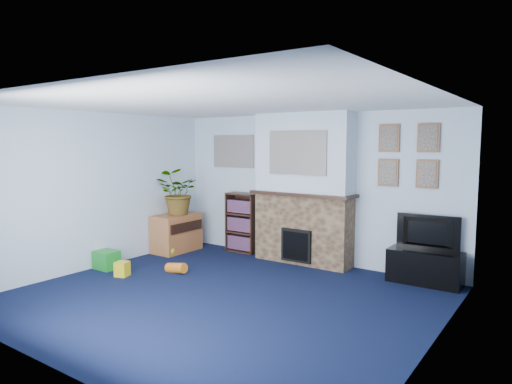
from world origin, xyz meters
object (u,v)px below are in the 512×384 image
Objects in this scene: tv_stand at (425,267)px; bookshelf at (243,224)px; television at (427,233)px; sideboard at (177,232)px.

bookshelf is at bearing 178.62° from tv_stand.
tv_stand is 0.93× the size of bookshelf.
bookshelf is (-3.17, 0.08, 0.28)m from tv_stand.
bookshelf is (-3.17, 0.06, -0.20)m from television.
sideboard is at bearing 5.13° from television.
bookshelf reaches higher than tv_stand.
tv_stand is 4.20m from sideboard.
television is 0.98× the size of sideboard.
television is at bearing -1.02° from bookshelf.
bookshelf reaches higher than television.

